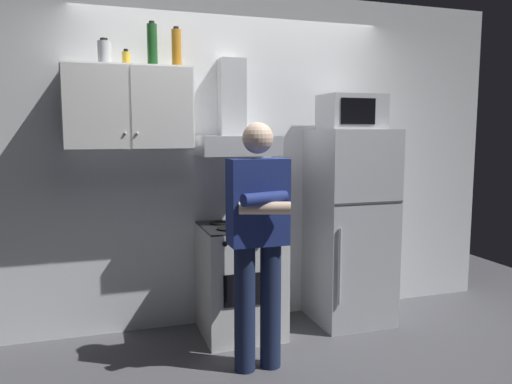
{
  "coord_description": "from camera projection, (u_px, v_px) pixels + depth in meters",
  "views": [
    {
      "loc": [
        -1.07,
        -3.35,
        1.57
      ],
      "look_at": [
        0.0,
        0.0,
        1.15
      ],
      "focal_mm": 34.56,
      "sensor_mm": 36.0,
      "label": 1
    }
  ],
  "objects": [
    {
      "name": "bottle_liquor_amber",
      "position": [
        176.0,
        48.0,
        3.62
      ],
      "size": [
        0.07,
        0.07,
        0.29
      ],
      "color": "#B7721E",
      "rests_on": "upper_cabinet"
    },
    {
      "name": "range_hood",
      "position": [
        235.0,
        130.0,
        3.83
      ],
      "size": [
        0.6,
        0.44,
        0.75
      ],
      "color": "#B7BABF"
    },
    {
      "name": "person_standing",
      "position": [
        258.0,
        237.0,
        3.2
      ],
      "size": [
        0.38,
        0.33,
        1.64
      ],
      "color": "#192342",
      "rests_on": "ground_plane"
    },
    {
      "name": "bottle_canister_steel",
      "position": [
        104.0,
        53.0,
        3.49
      ],
      "size": [
        0.09,
        0.09,
        0.19
      ],
      "color": "#B2B5BA",
      "rests_on": "upper_cabinet"
    },
    {
      "name": "back_wall_tiled",
      "position": [
        234.0,
        160.0,
        4.08
      ],
      "size": [
        4.8,
        0.1,
        2.7
      ],
      "primitive_type": "cube",
      "color": "white",
      "rests_on": "ground_plane"
    },
    {
      "name": "bottle_wine_green",
      "position": [
        152.0,
        45.0,
        3.57
      ],
      "size": [
        0.07,
        0.07,
        0.32
      ],
      "color": "#19471E",
      "rests_on": "upper_cabinet"
    },
    {
      "name": "upper_cabinet",
      "position": [
        129.0,
        108.0,
        3.57
      ],
      "size": [
        0.9,
        0.37,
        0.6
      ],
      "color": "silver"
    },
    {
      "name": "ground_plane",
      "position": [
        256.0,
        345.0,
        3.68
      ],
      "size": [
        7.0,
        7.0,
        0.0
      ],
      "primitive_type": "plane",
      "color": "#4C4C51"
    },
    {
      "name": "stove_oven",
      "position": [
        240.0,
        280.0,
        3.85
      ],
      "size": [
        0.6,
        0.62,
        0.87
      ],
      "color": "white",
      "rests_on": "ground_plane"
    },
    {
      "name": "refrigerator",
      "position": [
        350.0,
        226.0,
        4.09
      ],
      "size": [
        0.6,
        0.62,
        1.6
      ],
      "color": "silver",
      "rests_on": "ground_plane"
    },
    {
      "name": "bottle_spice_jar",
      "position": [
        126.0,
        59.0,
        3.54
      ],
      "size": [
        0.06,
        0.06,
        0.12
      ],
      "color": "gold",
      "rests_on": "upper_cabinet"
    },
    {
      "name": "microwave",
      "position": [
        351.0,
        112.0,
        4.0
      ],
      "size": [
        0.48,
        0.37,
        0.28
      ],
      "color": "#B7BABF",
      "rests_on": "refrigerator"
    }
  ]
}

